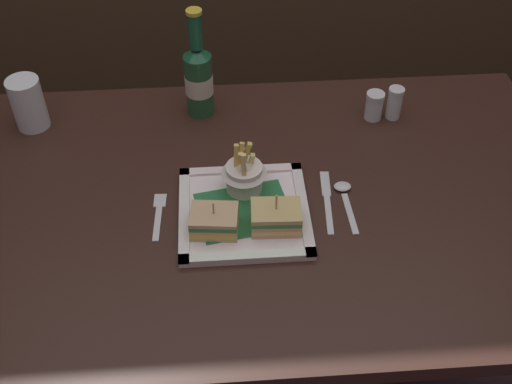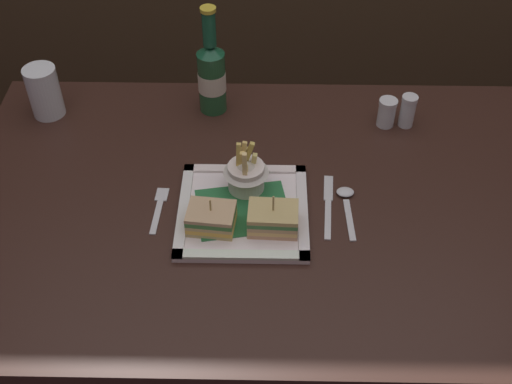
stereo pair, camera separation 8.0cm
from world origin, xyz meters
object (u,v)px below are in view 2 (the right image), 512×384
at_px(fork, 159,207).
at_px(spoon, 346,200).
at_px(sandwich_half_right, 273,219).
at_px(beer_bottle, 212,74).
at_px(knife, 328,203).
at_px(pepper_shaker, 407,113).
at_px(dining_table, 268,250).
at_px(salt_shaker, 386,114).
at_px(water_glass, 45,94).
at_px(square_plate, 243,211).
at_px(sandwich_half_left, 211,218).
at_px(fries_cup, 246,172).

xyz_separation_m(fork, spoon, (0.37, 0.02, 0.00)).
xyz_separation_m(sandwich_half_right, beer_bottle, (-0.14, 0.38, 0.06)).
bearing_deg(spoon, sandwich_half_right, -150.94).
bearing_deg(fork, beer_bottle, 75.06).
relative_size(knife, spoon, 1.25).
bearing_deg(pepper_shaker, sandwich_half_right, -132.27).
relative_size(dining_table, salt_shaker, 18.83).
bearing_deg(fork, water_glass, 133.98).
distance_m(dining_table, beer_bottle, 0.41).
height_order(salt_shaker, pepper_shaker, pepper_shaker).
xyz_separation_m(square_plate, water_glass, (-0.45, 0.31, 0.05)).
xyz_separation_m(salt_shaker, pepper_shaker, (0.05, 0.00, 0.00)).
relative_size(water_glass, spoon, 0.85).
relative_size(water_glass, knife, 0.68).
xyz_separation_m(sandwich_half_left, fries_cup, (0.06, 0.11, 0.02)).
relative_size(square_plate, fries_cup, 2.27).
bearing_deg(fork, sandwich_half_left, -27.82).
xyz_separation_m(fries_cup, knife, (0.16, -0.03, -0.05)).
bearing_deg(square_plate, fries_cup, 86.04).
xyz_separation_m(sandwich_half_right, salt_shaker, (0.25, 0.33, -0.00)).
bearing_deg(fries_cup, dining_table, -26.64).
bearing_deg(beer_bottle, dining_table, -66.53).
xyz_separation_m(sandwich_half_right, fries_cup, (-0.05, 0.11, 0.02)).
relative_size(sandwich_half_right, pepper_shaker, 1.24).
xyz_separation_m(fries_cup, spoon, (0.20, -0.02, -0.05)).
height_order(dining_table, spoon, spoon).
relative_size(fork, spoon, 0.89).
distance_m(knife, pepper_shaker, 0.32).
bearing_deg(water_glass, fries_cup, -28.61).
height_order(dining_table, sandwich_half_left, sandwich_half_left).
bearing_deg(beer_bottle, sandwich_half_right, -70.21).
relative_size(square_plate, knife, 1.43).
bearing_deg(dining_table, salt_shaker, 43.23).
distance_m(sandwich_half_right, fries_cup, 0.12).
bearing_deg(sandwich_half_left, fork, 152.18).
distance_m(sandwich_half_left, sandwich_half_right, 0.11).
bearing_deg(knife, sandwich_half_right, -146.19).
xyz_separation_m(sandwich_half_left, sandwich_half_right, (0.11, 0.00, 0.00)).
relative_size(dining_table, water_glass, 10.53).
height_order(sandwich_half_left, beer_bottle, beer_bottle).
height_order(fries_cup, salt_shaker, fries_cup).
height_order(sandwich_half_left, pepper_shaker, sandwich_half_left).
height_order(dining_table, fork, fork).
bearing_deg(knife, dining_table, 175.27).
height_order(fries_cup, water_glass, fries_cup).
xyz_separation_m(knife, pepper_shaker, (0.19, 0.25, 0.03)).
height_order(water_glass, salt_shaker, water_glass).
xyz_separation_m(sandwich_half_left, water_glass, (-0.39, 0.35, 0.02)).
height_order(fork, salt_shaker, salt_shaker).
bearing_deg(spoon, dining_table, 179.23).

